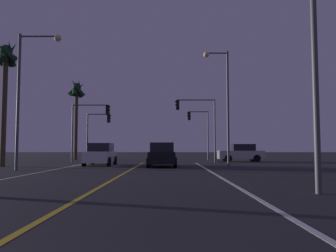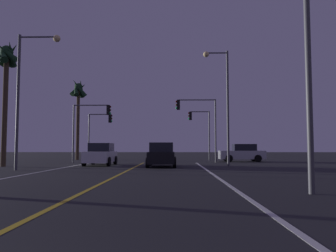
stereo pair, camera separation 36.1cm
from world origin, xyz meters
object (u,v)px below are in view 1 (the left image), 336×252
street_lamp_left_mid (28,83)px  car_crossing_side (241,153)px  traffic_light_near_right (196,115)px  car_ahead_far (162,155)px  street_lamp_right_near (292,39)px  car_oncoming (101,155)px  traffic_light_near_left (91,119)px  traffic_light_far_right (198,124)px  palm_tree_left_mid (6,65)px  street_lamp_right_far (223,94)px  traffic_light_far_left (99,126)px  palm_tree_left_far (77,95)px

street_lamp_left_mid → car_crossing_side: bearing=38.9°
traffic_light_near_right → car_ahead_far: bearing=66.3°
car_ahead_far → street_lamp_right_near: street_lamp_right_near is taller
car_oncoming → car_ahead_far: (4.76, -1.96, 0.00)m
car_ahead_far → traffic_light_near_left: (-6.69, 6.69, 3.15)m
car_ahead_far → car_crossing_side: bearing=-40.3°
traffic_light_near_left → car_oncoming: bearing=-67.9°
street_lamp_right_near → street_lamp_left_mid: bearing=-39.1°
car_oncoming → street_lamp_right_near: (8.99, -15.62, 3.81)m
traffic_light_far_right → palm_tree_left_mid: size_ratio=0.58×
car_ahead_far → palm_tree_left_mid: (-11.33, 0.05, 6.47)m
car_oncoming → street_lamp_left_mid: (-3.26, -5.66, 4.44)m
traffic_light_near_right → street_lamp_right_far: street_lamp_right_far is taller
palm_tree_left_mid → traffic_light_far_right: bearing=39.2°
street_lamp_left_mid → palm_tree_left_mid: (-3.31, 3.75, 2.02)m
traffic_light_near_left → street_lamp_right_near: (10.92, -20.35, 0.66)m
traffic_light_near_right → street_lamp_right_near: bearing=93.6°
car_crossing_side → traffic_light_far_right: 6.00m
street_lamp_right_near → street_lamp_right_far: 14.84m
car_crossing_side → street_lamp_left_mid: bearing=38.9°
car_oncoming → street_lamp_right_far: 10.36m
traffic_light_far_right → street_lamp_right_near: street_lamp_right_near is taller
traffic_light_far_right → traffic_light_far_left: traffic_light_far_right is taller
palm_tree_left_far → car_crossing_side: bearing=-14.4°
car_crossing_side → car_oncoming: size_ratio=1.00×
traffic_light_near_left → palm_tree_left_far: 8.01m
car_crossing_side → traffic_light_near_right: 6.10m
car_oncoming → traffic_light_near_left: bearing=-157.9°
traffic_light_far_left → street_lamp_left_mid: 15.99m
car_ahead_far → street_lamp_right_near: (4.23, -13.66, 3.81)m
car_oncoming → palm_tree_left_mid: 9.41m
car_oncoming → traffic_light_near_left: size_ratio=0.81×
car_ahead_far → traffic_light_far_left: 14.42m
traffic_light_near_left → street_lamp_right_far: 12.56m
traffic_light_far_left → palm_tree_left_mid: size_ratio=0.55×
street_lamp_left_mid → palm_tree_left_far: size_ratio=0.91×
traffic_light_near_left → traffic_light_far_left: traffic_light_near_left is taller
traffic_light_near_right → car_oncoming: bearing=31.6°
car_oncoming → palm_tree_left_mid: size_ratio=0.47×
car_ahead_far → palm_tree_left_far: 17.75m
traffic_light_near_right → street_lamp_left_mid: (-10.95, -10.39, 0.97)m
palm_tree_left_far → traffic_light_far_left: bearing=-21.3°
car_crossing_side → traffic_light_near_left: 14.66m
car_ahead_far → street_lamp_right_far: bearing=-75.5°
traffic_light_near_right → traffic_light_far_left: 11.48m
palm_tree_left_mid → traffic_light_far_left: bearing=70.9°
street_lamp_right_near → palm_tree_left_far: palm_tree_left_far is taller
car_ahead_far → traffic_light_far_right: 13.07m
traffic_light_near_right → street_lamp_right_far: bearing=105.8°
car_oncoming → traffic_light_near_right: (7.70, 4.73, 3.47)m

